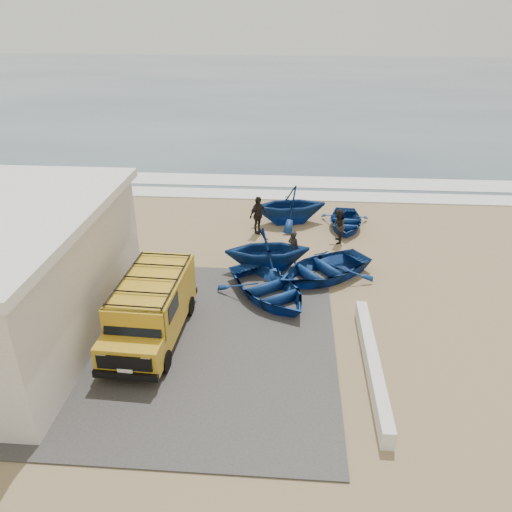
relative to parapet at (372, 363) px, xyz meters
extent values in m
plane|color=#957D57|center=(-5.00, 3.00, -0.28)|extent=(160.00, 160.00, 0.00)
cube|color=#413E3B|center=(-7.00, 1.00, -0.25)|extent=(12.00, 10.00, 0.05)
cube|color=#385166|center=(-5.00, 59.00, -0.27)|extent=(180.00, 88.00, 0.01)
cube|color=white|center=(-5.00, 15.00, -0.25)|extent=(180.00, 1.60, 0.06)
cube|color=white|center=(-5.00, 17.50, -0.26)|extent=(180.00, 2.20, 0.04)
cube|color=black|center=(-8.55, 2.50, 2.33)|extent=(0.08, 0.70, 0.90)
cube|color=silver|center=(0.00, 0.00, 0.00)|extent=(0.35, 6.00, 0.55)
cube|color=gold|center=(-6.87, 1.54, 0.88)|extent=(2.02, 3.89, 1.62)
cube|color=gold|center=(-6.97, -0.81, 0.51)|extent=(1.90, 0.96, 0.88)
cube|color=black|center=(-6.95, -0.35, 1.29)|extent=(1.72, 0.40, 0.70)
cube|color=black|center=(-6.99, -1.27, 0.61)|extent=(1.58, 0.15, 0.44)
cube|color=black|center=(-6.99, -1.30, 0.19)|extent=(1.90, 0.22, 0.22)
cube|color=black|center=(-6.87, 1.49, 1.76)|extent=(1.92, 3.60, 0.06)
cylinder|color=black|center=(-7.82, -0.38, 0.07)|extent=(0.24, 0.69, 0.69)
cylinder|color=black|center=(-7.69, 2.65, 0.07)|extent=(0.24, 0.69, 0.69)
cylinder|color=black|center=(-6.08, -0.46, 0.07)|extent=(0.24, 0.69, 0.69)
cylinder|color=black|center=(-5.95, 2.58, 0.07)|extent=(0.24, 0.69, 0.69)
imported|color=navy|center=(-3.26, 3.85, 0.15)|extent=(4.72, 4.99, 0.84)
imported|color=navy|center=(-1.21, 5.57, 0.15)|extent=(5.05, 4.80, 0.85)
imported|color=navy|center=(-3.42, 6.10, 0.63)|extent=(3.86, 3.46, 1.81)
imported|color=navy|center=(0.11, 10.64, 0.06)|extent=(2.56, 3.43, 0.68)
imported|color=navy|center=(-2.61, 11.11, 0.67)|extent=(4.18, 3.81, 1.90)
imported|color=black|center=(-2.38, 6.57, 0.50)|extent=(0.67, 0.64, 1.55)
imported|color=black|center=(-0.39, 8.91, 0.52)|extent=(0.64, 0.80, 1.59)
imported|color=black|center=(-4.08, 9.76, 0.63)|extent=(0.99, 1.11, 1.81)
camera|label=1|loc=(-2.55, -11.90, 9.44)|focal=35.00mm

